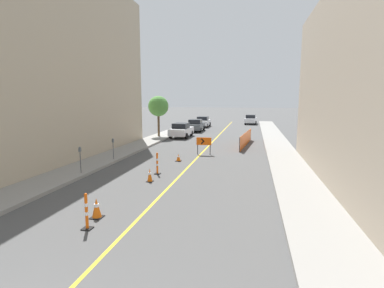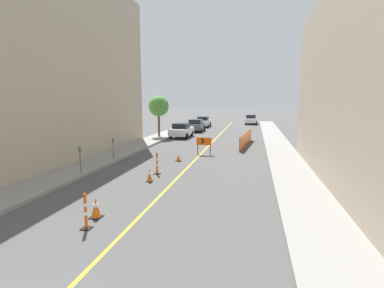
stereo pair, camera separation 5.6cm
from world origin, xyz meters
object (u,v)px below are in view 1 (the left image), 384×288
at_px(traffic_cone_fourth, 178,158).
at_px(parked_car_curb_near, 181,130).
at_px(delineator_post_front, 87,214).
at_px(traffic_cone_third, 150,175).
at_px(traffic_cone_second, 97,208).
at_px(parked_car_curb_mid, 196,125).
at_px(parking_meter_far_curb, 113,145).
at_px(arrow_barricade_primary, 204,142).
at_px(parked_car_opposite_side, 251,119).
at_px(delineator_post_rear, 157,165).
at_px(parked_car_curb_far, 203,122).
at_px(street_tree_left_near, 158,106).
at_px(parking_meter_near_curb, 80,155).

bearing_deg(traffic_cone_fourth, parked_car_curb_near, 102.69).
height_order(traffic_cone_fourth, delineator_post_front, delineator_post_front).
bearing_deg(traffic_cone_third, traffic_cone_second, -93.17).
xyz_separation_m(parked_car_curb_mid, parking_meter_far_curb, (-1.85, -19.89, 0.37)).
bearing_deg(traffic_cone_second, arrow_barricade_primary, 82.27).
bearing_deg(traffic_cone_fourth, parked_car_opposite_side, 82.02).
height_order(delineator_post_rear, parked_car_curb_far, parked_car_curb_far).
relative_size(delineator_post_rear, street_tree_left_near, 0.28).
xyz_separation_m(traffic_cone_fourth, parking_meter_far_curb, (-4.27, -1.01, 0.92)).
distance_m(traffic_cone_second, street_tree_left_near, 22.69).
height_order(arrow_barricade_primary, parking_meter_far_curb, parking_meter_far_curb).
distance_m(parked_car_curb_near, parked_car_curb_mid, 6.38).
relative_size(traffic_cone_second, arrow_barricade_primary, 0.55).
distance_m(arrow_barricade_primary, parked_car_curb_near, 10.57).
xyz_separation_m(traffic_cone_third, street_tree_left_near, (-5.02, 17.12, 3.07)).
bearing_deg(parked_car_curb_mid, delineator_post_rear, -85.57).
bearing_deg(parking_meter_far_curb, parking_meter_near_curb, -90.00).
height_order(delineator_post_front, parked_car_opposite_side, parked_car_opposite_side).
height_order(traffic_cone_second, delineator_post_rear, delineator_post_rear).
distance_m(parked_car_curb_mid, street_tree_left_near, 8.00).
distance_m(traffic_cone_second, parking_meter_near_curb, 6.49).
distance_m(parked_car_opposite_side, street_tree_left_near, 22.61).
height_order(traffic_cone_third, parked_car_opposite_side, parked_car_opposite_side).
bearing_deg(arrow_barricade_primary, traffic_cone_second, -100.25).
bearing_deg(traffic_cone_fourth, parked_car_curb_mid, 97.32).
bearing_deg(delineator_post_front, traffic_cone_fourth, 88.56).
relative_size(traffic_cone_second, delineator_post_rear, 0.58).
bearing_deg(traffic_cone_third, parked_car_curb_mid, 95.30).
relative_size(parked_car_curb_mid, street_tree_left_near, 0.99).
relative_size(traffic_cone_fourth, parked_car_curb_far, 0.12).
height_order(traffic_cone_third, parked_car_curb_mid, parked_car_curb_mid).
xyz_separation_m(delineator_post_front, parking_meter_near_curb, (-4.00, 6.12, 0.67)).
xyz_separation_m(parked_car_curb_mid, parked_car_opposite_side, (6.93, 13.23, 0.00)).
relative_size(traffic_cone_fourth, street_tree_left_near, 0.12).
height_order(traffic_cone_second, parked_car_curb_near, parked_car_curb_near).
bearing_deg(traffic_cone_third, delineator_post_front, -90.91).
bearing_deg(delineator_post_front, parking_meter_near_curb, 123.15).
xyz_separation_m(traffic_cone_third, delineator_post_front, (-0.09, -5.79, 0.19)).
height_order(traffic_cone_third, parked_car_curb_near, parked_car_curb_near).
xyz_separation_m(delineator_post_front, delineator_post_rear, (-0.02, 7.38, 0.01)).
xyz_separation_m(arrow_barricade_primary, parked_car_opposite_side, (3.20, 29.33, -0.16)).
bearing_deg(parked_car_curb_near, parked_car_opposite_side, 71.61).
height_order(parking_meter_near_curb, parking_meter_far_curb, parking_meter_near_curb).
distance_m(traffic_cone_second, delineator_post_front, 0.96).
distance_m(traffic_cone_third, traffic_cone_fourth, 5.28).
bearing_deg(parked_car_curb_far, delineator_post_front, -87.27).
distance_m(traffic_cone_second, parked_car_opposite_side, 42.53).
relative_size(arrow_barricade_primary, parked_car_opposite_side, 0.30).
height_order(traffic_cone_second, parked_car_curb_mid, parked_car_curb_mid).
relative_size(arrow_barricade_primary, parked_car_curb_near, 0.30).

